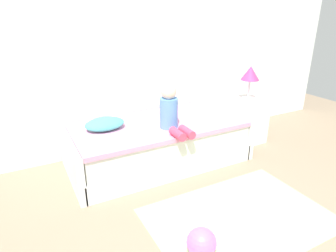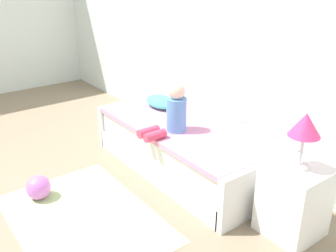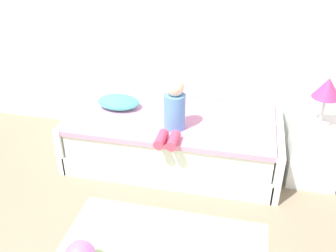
% 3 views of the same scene
% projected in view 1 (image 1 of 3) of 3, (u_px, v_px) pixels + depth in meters
% --- Properties ---
extents(wall_rear, '(7.20, 0.10, 2.90)m').
position_uv_depth(wall_rear, '(108.00, 36.00, 3.46)').
color(wall_rear, silver).
rests_on(wall_rear, ground).
extents(bed, '(2.11, 1.00, 0.50)m').
position_uv_depth(bed, '(158.00, 143.00, 3.55)').
color(bed, white).
rests_on(bed, ground).
extents(nightstand, '(0.44, 0.44, 0.60)m').
position_uv_depth(nightstand, '(246.00, 120.00, 4.11)').
color(nightstand, white).
rests_on(nightstand, ground).
extents(table_lamp, '(0.24, 0.24, 0.45)m').
position_uv_depth(table_lamp, '(250.00, 75.00, 3.88)').
color(table_lamp, silver).
rests_on(table_lamp, nightstand).
extents(child_figure, '(0.20, 0.51, 0.50)m').
position_uv_depth(child_figure, '(171.00, 111.00, 3.22)').
color(child_figure, '#598CD1').
rests_on(child_figure, bed).
extents(pillow, '(0.44, 0.30, 0.13)m').
position_uv_depth(pillow, '(105.00, 124.00, 3.26)').
color(pillow, '#4CCCBC').
rests_on(pillow, bed).
extents(toy_ball, '(0.23, 0.23, 0.23)m').
position_uv_depth(toy_ball, '(201.00, 243.00, 2.21)').
color(toy_ball, '#CC66D8').
rests_on(toy_ball, ground).
extents(area_rug, '(1.60, 1.10, 0.01)m').
position_uv_depth(area_rug, '(240.00, 218.00, 2.65)').
color(area_rug, '#B2D189').
rests_on(area_rug, ground).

